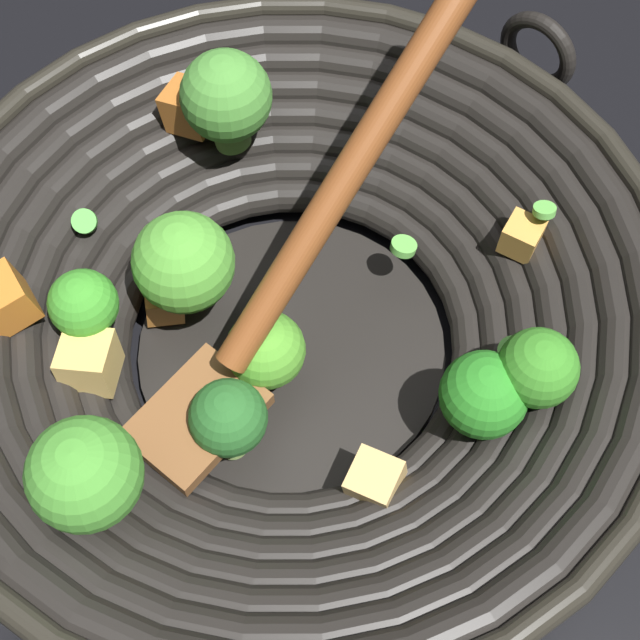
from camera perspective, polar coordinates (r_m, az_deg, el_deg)
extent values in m
plane|color=black|center=(0.56, -1.73, -2.13)|extent=(4.00, 4.00, 0.00)
cylinder|color=black|center=(0.56, -1.75, -1.90)|extent=(0.18, 0.18, 0.01)
torus|color=black|center=(0.54, -1.79, -1.21)|extent=(0.24, 0.24, 0.02)
torus|color=black|center=(0.54, -1.81, -0.75)|extent=(0.27, 0.27, 0.02)
torus|color=black|center=(0.53, -1.84, -0.27)|extent=(0.29, 0.29, 0.02)
torus|color=black|center=(0.52, -1.87, 0.22)|extent=(0.32, 0.32, 0.02)
torus|color=black|center=(0.51, -1.90, 0.73)|extent=(0.35, 0.35, 0.02)
torus|color=black|center=(0.50, -1.93, 1.26)|extent=(0.38, 0.38, 0.02)
torus|color=black|center=(0.50, -1.96, 1.80)|extent=(0.41, 0.41, 0.02)
torus|color=black|center=(0.49, -1.99, 2.36)|extent=(0.43, 0.43, 0.01)
torus|color=black|center=(0.61, 13.34, 15.90)|extent=(0.04, 0.05, 0.05)
cylinder|color=#83AD52|center=(0.53, -3.26, -3.09)|extent=(0.02, 0.02, 0.01)
sphere|color=#53A22F|center=(0.51, -3.40, -1.86)|extent=(0.04, 0.04, 0.04)
cylinder|color=#5C9346|center=(0.51, 9.65, -5.86)|extent=(0.02, 0.02, 0.02)
sphere|color=#2A8724|center=(0.49, 10.12, -4.59)|extent=(0.05, 0.05, 0.05)
cylinder|color=#5F9B3E|center=(0.54, -13.87, -0.41)|extent=(0.03, 0.03, 0.02)
sphere|color=green|center=(0.52, -14.48, 0.98)|extent=(0.04, 0.04, 0.04)
cylinder|color=#7C9E4E|center=(0.52, -5.45, -7.26)|extent=(0.02, 0.02, 0.02)
sphere|color=#276227|center=(0.49, -5.72, -6.06)|extent=(0.04, 0.04, 0.04)
cylinder|color=#88B451|center=(0.48, -13.56, -10.55)|extent=(0.03, 0.03, 0.02)
sphere|color=#499A33|center=(0.45, -14.40, -9.25)|extent=(0.06, 0.06, 0.06)
cylinder|color=#5FA14B|center=(0.55, -8.03, 1.70)|extent=(0.03, 0.03, 0.02)
sphere|color=#53A437|center=(0.52, -8.47, 3.55)|extent=(0.06, 0.06, 0.06)
cylinder|color=#77AA4B|center=(0.51, 12.77, -4.21)|extent=(0.02, 0.02, 0.02)
sphere|color=#398A26|center=(0.49, 13.36, -2.92)|extent=(0.04, 0.04, 0.04)
cylinder|color=#639741|center=(0.58, -5.57, 11.52)|extent=(0.03, 0.03, 0.02)
sphere|color=#4B9338|center=(0.56, -5.86, 13.65)|extent=(0.06, 0.06, 0.06)
cube|color=orange|center=(0.56, -9.66, 1.20)|extent=(0.03, 0.03, 0.03)
cube|color=#E5BB64|center=(0.52, -14.14, -2.53)|extent=(0.03, 0.03, 0.03)
cube|color=orange|center=(0.52, -19.09, 1.18)|extent=(0.04, 0.04, 0.03)
cube|color=#E3B66A|center=(0.50, 3.47, -9.94)|extent=(0.03, 0.04, 0.03)
cube|color=gold|center=(0.54, 12.41, 5.10)|extent=(0.03, 0.03, 0.02)
cube|color=#C26C29|center=(0.58, -8.08, 12.96)|extent=(0.04, 0.04, 0.03)
cube|color=#DDB364|center=(0.51, 9.86, -4.58)|extent=(0.04, 0.03, 0.03)
cylinder|color=#6BC651|center=(0.55, 5.20, 4.57)|extent=(0.02, 0.02, 0.01)
cylinder|color=#6BC651|center=(0.50, 11.84, -1.83)|extent=(0.02, 0.02, 0.01)
cylinder|color=#56B247|center=(0.56, -14.41, 5.96)|extent=(0.02, 0.02, 0.01)
cylinder|color=#6BC651|center=(0.54, 13.76, 6.65)|extent=(0.02, 0.02, 0.01)
cylinder|color=#99D166|center=(0.46, -11.93, -10.12)|extent=(0.02, 0.02, 0.01)
cube|color=brown|center=(0.50, -7.65, -6.01)|extent=(0.09, 0.08, 0.01)
cylinder|color=brown|center=(0.47, 2.54, 10.29)|extent=(0.20, 0.14, 0.16)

